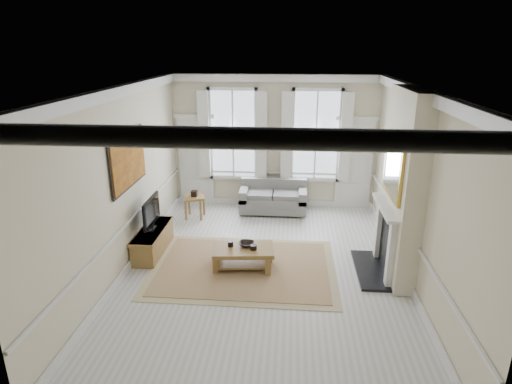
# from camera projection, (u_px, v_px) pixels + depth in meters

# --- Properties ---
(floor) EXTENTS (7.20, 7.20, 0.00)m
(floor) POSITION_uv_depth(u_px,v_px,m) (264.00, 272.00, 8.09)
(floor) COLOR #B7B5AD
(floor) RESTS_ON ground
(ceiling) EXTENTS (7.20, 7.20, 0.00)m
(ceiling) POSITION_uv_depth(u_px,v_px,m) (266.00, 88.00, 6.98)
(ceiling) COLOR white
(ceiling) RESTS_ON back_wall
(back_wall) EXTENTS (5.20, 0.00, 5.20)m
(back_wall) POSITION_uv_depth(u_px,v_px,m) (274.00, 142.00, 10.92)
(back_wall) COLOR beige
(back_wall) RESTS_ON floor
(left_wall) EXTENTS (0.00, 7.20, 7.20)m
(left_wall) POSITION_uv_depth(u_px,v_px,m) (122.00, 183.00, 7.74)
(left_wall) COLOR beige
(left_wall) RESTS_ON floor
(right_wall) EXTENTS (0.00, 7.20, 7.20)m
(right_wall) POSITION_uv_depth(u_px,v_px,m) (416.00, 190.00, 7.32)
(right_wall) COLOR beige
(right_wall) RESTS_ON floor
(window_left) EXTENTS (1.26, 0.20, 2.20)m
(window_left) POSITION_uv_depth(u_px,v_px,m) (233.00, 134.00, 10.89)
(window_left) COLOR #B2BCC6
(window_left) RESTS_ON back_wall
(window_right) EXTENTS (1.26, 0.20, 2.20)m
(window_right) POSITION_uv_depth(u_px,v_px,m) (316.00, 136.00, 10.73)
(window_right) COLOR #B2BCC6
(window_right) RESTS_ON back_wall
(door_left) EXTENTS (0.90, 0.08, 2.30)m
(door_left) POSITION_uv_depth(u_px,v_px,m) (196.00, 162.00, 11.23)
(door_left) COLOR silver
(door_left) RESTS_ON floor
(door_right) EXTENTS (0.90, 0.08, 2.30)m
(door_right) POSITION_uv_depth(u_px,v_px,m) (354.00, 165.00, 10.90)
(door_right) COLOR silver
(door_right) RESTS_ON floor
(painting) EXTENTS (0.05, 1.66, 1.06)m
(painting) POSITION_uv_depth(u_px,v_px,m) (128.00, 160.00, 7.90)
(painting) COLOR #B3761E
(painting) RESTS_ON left_wall
(chimney_breast) EXTENTS (0.35, 1.70, 3.38)m
(chimney_breast) POSITION_uv_depth(u_px,v_px,m) (403.00, 186.00, 7.53)
(chimney_breast) COLOR beige
(chimney_breast) RESTS_ON floor
(hearth) EXTENTS (0.55, 1.50, 0.05)m
(hearth) POSITION_uv_depth(u_px,v_px,m) (370.00, 270.00, 8.11)
(hearth) COLOR black
(hearth) RESTS_ON floor
(fireplace) EXTENTS (0.21, 1.45, 1.33)m
(fireplace) POSITION_uv_depth(u_px,v_px,m) (385.00, 236.00, 7.86)
(fireplace) COLOR silver
(fireplace) RESTS_ON floor
(mirror) EXTENTS (0.06, 1.26, 1.06)m
(mirror) POSITION_uv_depth(u_px,v_px,m) (393.00, 167.00, 7.43)
(mirror) COLOR gold
(mirror) RESTS_ON chimney_breast
(sofa) EXTENTS (1.67, 0.81, 0.82)m
(sofa) POSITION_uv_depth(u_px,v_px,m) (273.00, 199.00, 10.90)
(sofa) COLOR slate
(sofa) RESTS_ON floor
(side_table) EXTENTS (0.57, 0.57, 0.55)m
(side_table) POSITION_uv_depth(u_px,v_px,m) (195.00, 200.00, 10.50)
(side_table) COLOR brown
(side_table) RESTS_ON floor
(rug) EXTENTS (3.50, 2.60, 0.02)m
(rug) POSITION_uv_depth(u_px,v_px,m) (243.00, 267.00, 8.21)
(rug) COLOR olive
(rug) RESTS_ON floor
(coffee_table) EXTENTS (1.21, 0.79, 0.43)m
(coffee_table) POSITION_uv_depth(u_px,v_px,m) (243.00, 252.00, 8.10)
(coffee_table) COLOR brown
(coffee_table) RESTS_ON rug
(ceramic_pot_a) EXTENTS (0.11, 0.11, 0.11)m
(ceramic_pot_a) POSITION_uv_depth(u_px,v_px,m) (230.00, 244.00, 8.13)
(ceramic_pot_a) COLOR black
(ceramic_pot_a) RESTS_ON coffee_table
(ceramic_pot_b) EXTENTS (0.13, 0.13, 0.09)m
(ceramic_pot_b) POSITION_uv_depth(u_px,v_px,m) (254.00, 247.00, 8.00)
(ceramic_pot_b) COLOR black
(ceramic_pot_b) RESTS_ON coffee_table
(bowl) EXTENTS (0.32, 0.32, 0.07)m
(bowl) POSITION_uv_depth(u_px,v_px,m) (246.00, 244.00, 8.15)
(bowl) COLOR black
(bowl) RESTS_ON coffee_table
(tv_stand) EXTENTS (0.46, 1.43, 0.51)m
(tv_stand) POSITION_uv_depth(u_px,v_px,m) (153.00, 241.00, 8.77)
(tv_stand) COLOR brown
(tv_stand) RESTS_ON floor
(tv) EXTENTS (0.08, 0.90, 0.68)m
(tv) POSITION_uv_depth(u_px,v_px,m) (151.00, 211.00, 8.56)
(tv) COLOR black
(tv) RESTS_ON tv_stand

